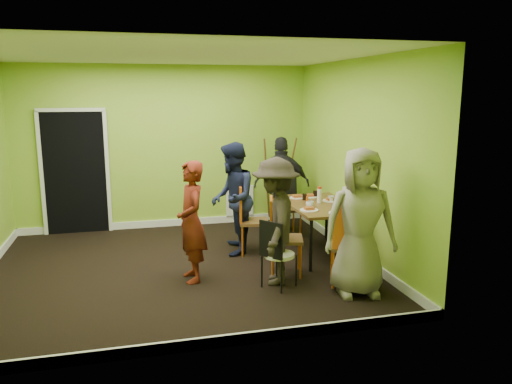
# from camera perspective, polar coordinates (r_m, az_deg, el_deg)

# --- Properties ---
(ground) EXTENTS (5.00, 5.00, 0.00)m
(ground) POSITION_cam_1_polar(r_m,az_deg,el_deg) (6.90, -8.56, -8.62)
(ground) COLOR black
(ground) RESTS_ON ground
(room_walls) EXTENTS (5.04, 4.54, 2.82)m
(room_walls) POSITION_cam_1_polar(r_m,az_deg,el_deg) (6.67, -9.05, -0.50)
(room_walls) COLOR #9ABA2F
(room_walls) RESTS_ON ground
(dining_table) EXTENTS (0.90, 1.50, 0.75)m
(dining_table) POSITION_cam_1_polar(r_m,az_deg,el_deg) (7.31, 7.34, -1.75)
(dining_table) COLOR black
(dining_table) RESTS_ON ground
(chair_left_far) EXTENTS (0.48, 0.48, 1.02)m
(chair_left_far) POSITION_cam_1_polar(r_m,az_deg,el_deg) (7.30, -0.94, -2.67)
(chair_left_far) COLOR #D85E14
(chair_left_far) RESTS_ON ground
(chair_left_near) EXTENTS (0.52, 0.52, 1.01)m
(chair_left_near) POSITION_cam_1_polar(r_m,az_deg,el_deg) (6.47, 2.74, -4.55)
(chair_left_near) COLOR #D85E14
(chair_left_near) RESTS_ON ground
(chair_back_end) EXTENTS (0.42, 0.49, 1.00)m
(chair_back_end) POSITION_cam_1_polar(r_m,az_deg,el_deg) (8.35, 3.29, 0.06)
(chair_back_end) COLOR #D85E14
(chair_back_end) RESTS_ON ground
(chair_front_end) EXTENTS (0.55, 0.55, 1.05)m
(chair_front_end) POSITION_cam_1_polar(r_m,az_deg,el_deg) (6.15, 10.59, -5.40)
(chair_front_end) COLOR #D85E14
(chair_front_end) RESTS_ON ground
(chair_bentwood) EXTENTS (0.47, 0.46, 0.85)m
(chair_bentwood) POSITION_cam_1_polar(r_m,az_deg,el_deg) (6.02, 2.33, -6.73)
(chair_bentwood) COLOR black
(chair_bentwood) RESTS_ON ground
(easel) EXTENTS (0.62, 0.59, 1.56)m
(easel) POSITION_cam_1_polar(r_m,az_deg,el_deg) (8.99, 2.60, 1.26)
(easel) COLOR brown
(easel) RESTS_ON ground
(plate_near_left) EXTENTS (0.22, 0.22, 0.01)m
(plate_near_left) POSITION_cam_1_polar(r_m,az_deg,el_deg) (7.65, 4.69, -0.65)
(plate_near_left) COLOR white
(plate_near_left) RESTS_ON dining_table
(plate_near_right) EXTENTS (0.25, 0.25, 0.01)m
(plate_near_right) POSITION_cam_1_polar(r_m,az_deg,el_deg) (6.87, 6.09, -2.06)
(plate_near_right) COLOR white
(plate_near_right) RESTS_ON dining_table
(plate_far_back) EXTENTS (0.26, 0.26, 0.01)m
(plate_far_back) POSITION_cam_1_polar(r_m,az_deg,el_deg) (7.73, 6.08, -0.54)
(plate_far_back) COLOR white
(plate_far_back) RESTS_ON dining_table
(plate_far_front) EXTENTS (0.23, 0.23, 0.01)m
(plate_far_front) POSITION_cam_1_polar(r_m,az_deg,el_deg) (6.76, 9.28, -2.37)
(plate_far_front) COLOR white
(plate_far_front) RESTS_ON dining_table
(plate_wall_back) EXTENTS (0.24, 0.24, 0.01)m
(plate_wall_back) POSITION_cam_1_polar(r_m,az_deg,el_deg) (7.50, 8.56, -0.98)
(plate_wall_back) COLOR white
(plate_wall_back) RESTS_ON dining_table
(plate_wall_front) EXTENTS (0.24, 0.24, 0.01)m
(plate_wall_front) POSITION_cam_1_polar(r_m,az_deg,el_deg) (7.16, 10.00, -1.62)
(plate_wall_front) COLOR white
(plate_wall_front) RESTS_ON dining_table
(thermos) EXTENTS (0.06, 0.06, 0.21)m
(thermos) POSITION_cam_1_polar(r_m,az_deg,el_deg) (7.33, 7.25, -0.43)
(thermos) COLOR white
(thermos) RESTS_ON dining_table
(blue_bottle) EXTENTS (0.08, 0.08, 0.18)m
(blue_bottle) POSITION_cam_1_polar(r_m,az_deg,el_deg) (7.10, 10.30, -1.03)
(blue_bottle) COLOR #1836B4
(blue_bottle) RESTS_ON dining_table
(orange_bottle) EXTENTS (0.04, 0.04, 0.08)m
(orange_bottle) POSITION_cam_1_polar(r_m,az_deg,el_deg) (7.40, 5.86, -0.80)
(orange_bottle) COLOR #D85E14
(orange_bottle) RESTS_ON dining_table
(glass_mid) EXTENTS (0.07, 0.07, 0.10)m
(glass_mid) POSITION_cam_1_polar(r_m,az_deg,el_deg) (7.51, 5.57, -0.56)
(glass_mid) COLOR black
(glass_mid) RESTS_ON dining_table
(glass_back) EXTENTS (0.07, 0.07, 0.10)m
(glass_back) POSITION_cam_1_polar(r_m,az_deg,el_deg) (7.75, 6.80, -0.19)
(glass_back) COLOR black
(glass_back) RESTS_ON dining_table
(glass_front) EXTENTS (0.07, 0.07, 0.10)m
(glass_front) POSITION_cam_1_polar(r_m,az_deg,el_deg) (6.90, 9.31, -1.73)
(glass_front) COLOR black
(glass_front) RESTS_ON dining_table
(cup_a) EXTENTS (0.11, 0.11, 0.09)m
(cup_a) POSITION_cam_1_polar(r_m,az_deg,el_deg) (7.04, 6.18, -1.41)
(cup_a) COLOR white
(cup_a) RESTS_ON dining_table
(cup_b) EXTENTS (0.09, 0.09, 0.08)m
(cup_b) POSITION_cam_1_polar(r_m,az_deg,el_deg) (7.46, 8.56, -0.76)
(cup_b) COLOR white
(cup_b) RESTS_ON dining_table
(person_standing) EXTENTS (0.42, 0.59, 1.52)m
(person_standing) POSITION_cam_1_polar(r_m,az_deg,el_deg) (6.25, -7.39, -3.38)
(person_standing) COLOR maroon
(person_standing) RESTS_ON ground
(person_left_far) EXTENTS (0.77, 0.91, 1.64)m
(person_left_far) POSITION_cam_1_polar(r_m,az_deg,el_deg) (7.26, -2.71, -0.75)
(person_left_far) COLOR #161B37
(person_left_far) RESTS_ON ground
(person_left_near) EXTENTS (0.87, 1.15, 1.57)m
(person_left_near) POSITION_cam_1_polar(r_m,az_deg,el_deg) (6.13, 2.26, -3.36)
(person_left_near) COLOR #2A241C
(person_left_near) RESTS_ON ground
(person_back_end) EXTENTS (1.01, 0.60, 1.61)m
(person_back_end) POSITION_cam_1_polar(r_m,az_deg,el_deg) (8.47, 2.96, 0.89)
(person_back_end) COLOR black
(person_back_end) RESTS_ON ground
(person_front_end) EXTENTS (0.92, 0.68, 1.73)m
(person_front_end) POSITION_cam_1_polar(r_m,az_deg,el_deg) (5.88, 11.80, -3.42)
(person_front_end) COLOR gray
(person_front_end) RESTS_ON ground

